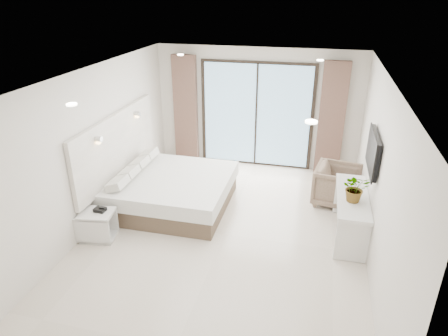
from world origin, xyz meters
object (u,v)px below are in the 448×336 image
(armchair, at_px, (337,183))
(bed, at_px, (171,190))
(nightstand, at_px, (98,225))
(console_desk, at_px, (351,206))

(armchair, bearing_deg, bed, 114.69)
(nightstand, xyz_separation_m, console_desk, (4.06, 1.08, 0.32))
(bed, height_order, nightstand, bed)
(console_desk, bearing_deg, nightstand, -165.11)
(bed, xyz_separation_m, armchair, (3.08, 0.84, 0.10))
(armchair, bearing_deg, console_desk, -160.85)
(armchair, bearing_deg, nightstand, 128.73)
(bed, distance_m, nightstand, 1.56)
(nightstand, xyz_separation_m, armchair, (3.87, 2.18, 0.17))
(nightstand, height_order, console_desk, console_desk)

